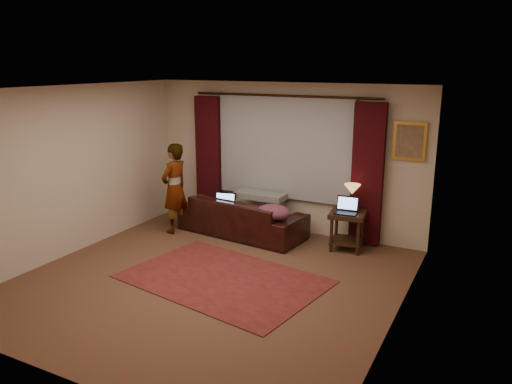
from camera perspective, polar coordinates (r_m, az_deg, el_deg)
floor at (r=7.03m, az=-5.29°, el=-10.08°), size 5.00×5.00×0.01m
ceiling at (r=6.40m, az=-5.84°, el=11.63°), size 5.00×5.00×0.02m
wall_back at (r=8.75m, az=3.32°, el=3.90°), size 5.00×0.02×2.60m
wall_front at (r=4.79m, az=-21.99°, el=-6.36°), size 5.00×0.02×2.60m
wall_left at (r=8.19m, az=-20.46°, el=2.25°), size 0.02×5.00×2.60m
wall_right at (r=5.69m, az=16.20°, el=-2.60°), size 0.02×5.00×2.60m
sheer_curtain at (r=8.66m, az=3.18°, el=5.13°), size 2.50×0.05×1.80m
drape_left at (r=9.38m, az=-5.39°, el=3.84°), size 0.50×0.14×2.30m
drape_right at (r=8.19m, az=12.63°, el=1.96°), size 0.50×0.14×2.30m
curtain_rod at (r=8.51m, az=3.12°, el=10.93°), size 0.04×0.04×3.40m
picture_frame at (r=8.04m, az=17.15°, el=5.57°), size 0.50×0.04×0.60m
sofa at (r=8.65m, az=-1.62°, el=-2.00°), size 2.33×1.21×0.90m
throw_blanket at (r=8.65m, az=0.50°, el=1.16°), size 0.89×0.36×0.10m
clothing_pile at (r=8.07m, az=2.00°, el=-2.35°), size 0.57×0.44×0.24m
laptop_sofa at (r=8.62m, az=-3.78°, el=-1.17°), size 0.45×0.47×0.27m
area_rug at (r=7.05m, az=-3.79°, el=-9.87°), size 2.95×2.21×0.01m
end_table at (r=8.13m, az=10.35°, el=-4.37°), size 0.61×0.61×0.63m
tiffany_lamp at (r=8.09m, az=10.90°, el=-0.60°), size 0.30×0.30×0.43m
laptop_table at (r=7.92m, az=10.25°, el=-1.56°), size 0.38×0.41×0.25m
person at (r=8.81m, az=-9.28°, el=0.42°), size 0.51×0.51×1.58m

